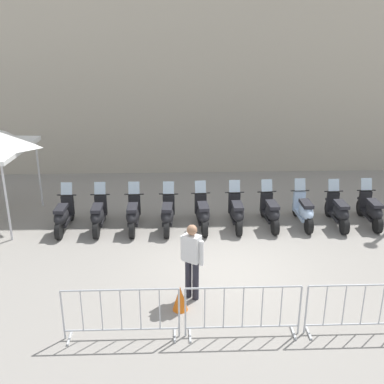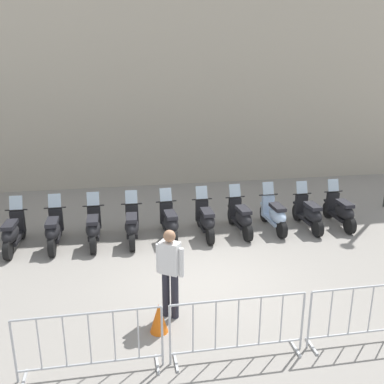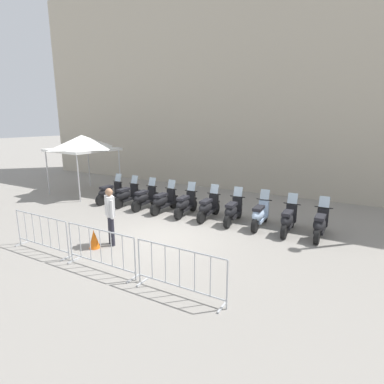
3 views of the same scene
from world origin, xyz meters
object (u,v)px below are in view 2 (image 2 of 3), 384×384
at_px(motorcycle_7, 275,215).
at_px(officer_near_row_end, 170,269).
at_px(motorcycle_9, 341,211).
at_px(motorcycle_0, 13,233).
at_px(traffic_cone, 159,318).
at_px(barrier_segment_2, 370,314).
at_px(motorcycle_5, 206,220).
at_px(barrier_segment_1, 238,328).
at_px(motorcycle_8, 309,214).
at_px(motorcycle_1, 54,230).
at_px(motorcycle_2, 94,228).
at_px(motorcycle_3, 132,226).
at_px(motorcycle_4, 170,223).
at_px(motorcycle_6, 241,218).
at_px(barrier_segment_0, 90,344).

bearing_deg(motorcycle_7, officer_near_row_end, -127.77).
distance_m(motorcycle_7, motorcycle_9, 1.95).
height_order(motorcycle_0, traffic_cone, motorcycle_0).
height_order(motorcycle_7, barrier_segment_2, motorcycle_7).
distance_m(motorcycle_5, barrier_segment_1, 4.91).
height_order(motorcycle_5, motorcycle_8, same).
bearing_deg(motorcycle_1, barrier_segment_1, -49.88).
bearing_deg(motorcycle_2, motorcycle_5, 5.75).
relative_size(motorcycle_0, motorcycle_2, 1.00).
relative_size(motorcycle_2, motorcycle_3, 1.00).
bearing_deg(barrier_segment_1, motorcycle_5, 89.19).
height_order(motorcycle_4, motorcycle_7, same).
height_order(motorcycle_6, motorcycle_7, same).
xyz_separation_m(motorcycle_4, motorcycle_5, (0.97, 0.11, 0.00)).
bearing_deg(barrier_segment_1, officer_near_row_end, 129.82).
height_order(motorcycle_1, barrier_segment_1, motorcycle_1).
bearing_deg(officer_near_row_end, motorcycle_1, 130.23).
xyz_separation_m(motorcycle_5, motorcycle_9, (3.90, 0.37, 0.00)).
relative_size(motorcycle_1, motorcycle_9, 1.00).
distance_m(motorcycle_0, barrier_segment_0, 5.29).
distance_m(motorcycle_3, motorcycle_5, 1.96).
distance_m(motorcycle_6, motorcycle_7, 0.98).
bearing_deg(barrier_segment_2, traffic_cone, 170.81).
bearing_deg(motorcycle_3, barrier_segment_0, -94.70).
bearing_deg(officer_near_row_end, motorcycle_3, 103.94).
relative_size(motorcycle_3, officer_near_row_end, 1.00).
distance_m(motorcycle_2, barrier_segment_0, 4.84).
bearing_deg(motorcycle_7, barrier_segment_2, -86.92).
xyz_separation_m(motorcycle_0, barrier_segment_2, (7.09, -4.26, 0.07)).
height_order(motorcycle_4, traffic_cone, motorcycle_4).
xyz_separation_m(motorcycle_0, barrier_segment_0, (2.52, -4.65, 0.07)).
xyz_separation_m(motorcycle_1, barrier_segment_1, (3.83, -4.54, 0.07)).
relative_size(motorcycle_2, traffic_cone, 3.14).
height_order(motorcycle_1, barrier_segment_2, motorcycle_1).
xyz_separation_m(motorcycle_9, barrier_segment_0, (-6.25, -5.47, 0.07)).
distance_m(motorcycle_1, barrier_segment_1, 5.94).
bearing_deg(traffic_cone, motorcycle_3, 99.21).
xyz_separation_m(motorcycle_3, motorcycle_7, (3.89, 0.47, 0.00)).
bearing_deg(motorcycle_7, barrier_segment_1, -111.38).
bearing_deg(motorcycle_0, motorcycle_6, 5.47).
bearing_deg(barrier_segment_2, motorcycle_9, 71.65).
bearing_deg(motorcycle_2, motorcycle_9, 5.53).
distance_m(motorcycle_7, barrier_segment_2, 4.96).
bearing_deg(barrier_segment_0, motorcycle_4, 74.55).
distance_m(motorcycle_0, motorcycle_9, 8.81).
bearing_deg(barrier_segment_1, motorcycle_1, 130.12).
relative_size(motorcycle_2, motorcycle_6, 1.00).
xyz_separation_m(motorcycle_0, motorcycle_8, (7.80, 0.69, 0.00)).
bearing_deg(motorcycle_8, motorcycle_0, -174.94).
height_order(motorcycle_0, officer_near_row_end, officer_near_row_end).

